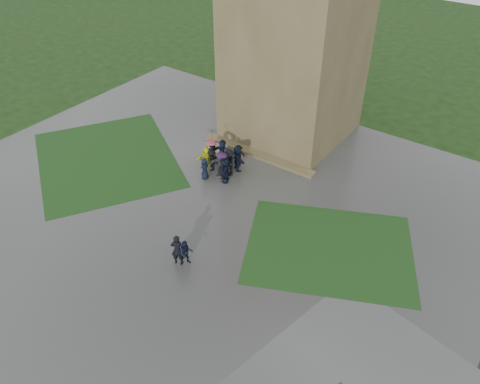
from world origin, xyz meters
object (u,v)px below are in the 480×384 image
Objects in this scene: tower at (298,12)px; pedestrian_near at (177,250)px; bench at (217,151)px; pedestrian_mid at (186,253)px.

pedestrian_near is at bearing -81.04° from tower.
tower is 17.77m from pedestrian_near.
pedestrian_near is at bearing -65.01° from bench.
bench is at bearing -109.66° from tower.
tower is at bearing 50.23° from pedestrian_mid.
pedestrian_near reaches higher than bench.
tower is 10.42× the size of bench.
pedestrian_mid is 0.48m from pedestrian_near.
bench is (-2.23, -6.24, -8.47)m from tower.
pedestrian_near is (4.70, -9.43, 0.44)m from bench.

